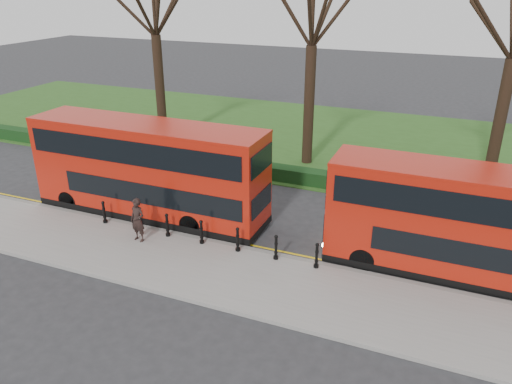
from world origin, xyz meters
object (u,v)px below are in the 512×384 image
at_px(pedestrian, 138,220).
at_px(bus_rear, 475,227).
at_px(bus_lead, 148,170).
at_px(bollard_row, 201,232).

bearing_deg(pedestrian, bus_rear, 20.31).
bearing_deg(bus_rear, bus_lead, 179.96).
distance_m(bollard_row, bus_rear, 10.47).
relative_size(bus_lead, pedestrian, 5.89).
xyz_separation_m(bus_lead, bus_rear, (13.82, -0.01, -0.12)).
bearing_deg(pedestrian, bus_lead, 121.69).
distance_m(bollard_row, pedestrian, 2.70).
distance_m(bus_lead, pedestrian, 2.98).
distance_m(bollard_row, bus_lead, 4.31).
bearing_deg(pedestrian, bollard_row, 26.17).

